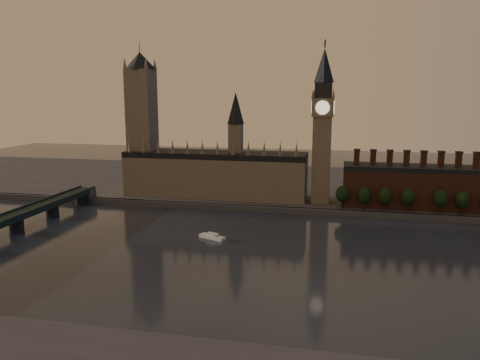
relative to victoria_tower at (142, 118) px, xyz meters
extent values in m
plane|color=black|center=(120.00, -115.00, -59.09)|extent=(900.00, 900.00, 0.00)
cube|color=#4B4B51|center=(120.00, -25.00, -57.09)|extent=(900.00, 4.00, 4.00)
cube|color=#4B4B51|center=(120.00, 65.00, -57.09)|extent=(900.00, 180.00, 4.00)
cube|color=#796C56|center=(55.00, 0.00, -41.09)|extent=(130.00, 30.00, 28.00)
cube|color=black|center=(55.00, 0.00, -25.09)|extent=(130.00, 30.00, 4.00)
cube|color=#796C56|center=(70.00, 0.00, -15.09)|extent=(9.00, 9.00, 24.00)
cone|color=black|center=(70.00, 0.00, 7.91)|extent=(12.00, 12.00, 22.00)
cone|color=#796C56|center=(-4.00, -14.00, -18.09)|extent=(2.60, 2.60, 10.00)
cone|color=#796C56|center=(6.73, -14.00, -18.09)|extent=(2.60, 2.60, 10.00)
cone|color=#796C56|center=(17.45, -14.00, -18.09)|extent=(2.60, 2.60, 10.00)
cone|color=#796C56|center=(28.18, -14.00, -18.09)|extent=(2.60, 2.60, 10.00)
cone|color=#796C56|center=(38.91, -14.00, -18.09)|extent=(2.60, 2.60, 10.00)
cone|color=#796C56|center=(49.64, -14.00, -18.09)|extent=(2.60, 2.60, 10.00)
cone|color=#796C56|center=(60.36, -14.00, -18.09)|extent=(2.60, 2.60, 10.00)
cone|color=#796C56|center=(71.09, -14.00, -18.09)|extent=(2.60, 2.60, 10.00)
cone|color=#796C56|center=(81.82, -14.00, -18.09)|extent=(2.60, 2.60, 10.00)
cone|color=#796C56|center=(92.55, -14.00, -18.09)|extent=(2.60, 2.60, 10.00)
cone|color=#796C56|center=(103.27, -14.00, -18.09)|extent=(2.60, 2.60, 10.00)
cone|color=#796C56|center=(114.00, -14.00, -18.09)|extent=(2.60, 2.60, 10.00)
cube|color=#796C56|center=(0.00, 0.00, -10.09)|extent=(18.00, 18.00, 90.00)
cone|color=black|center=(0.00, 0.00, 40.91)|extent=(24.00, 24.00, 12.00)
cylinder|color=#232326|center=(0.00, 0.00, 46.91)|extent=(0.50, 0.50, 12.00)
cone|color=#796C56|center=(-8.00, -8.00, 38.91)|extent=(3.00, 3.00, 8.00)
cone|color=#796C56|center=(8.00, -8.00, 38.91)|extent=(3.00, 3.00, 8.00)
cone|color=#796C56|center=(-8.00, 8.00, 38.91)|extent=(3.00, 3.00, 8.00)
cone|color=#796C56|center=(8.00, 8.00, 38.91)|extent=(3.00, 3.00, 8.00)
cube|color=#796C56|center=(130.00, -5.00, -26.09)|extent=(12.00, 12.00, 58.00)
cube|color=#796C56|center=(130.00, -5.00, 8.91)|extent=(14.00, 14.00, 12.00)
cube|color=#232326|center=(130.00, -5.00, 19.91)|extent=(11.00, 11.00, 10.00)
cone|color=black|center=(130.00, -5.00, 35.91)|extent=(13.00, 13.00, 22.00)
cylinder|color=#232326|center=(130.00, -5.00, 49.41)|extent=(1.00, 1.00, 5.00)
cylinder|color=#F5E3B5|center=(130.00, -12.20, 8.91)|extent=(9.00, 0.50, 9.00)
cylinder|color=#F5E3B5|center=(130.00, 2.20, 8.91)|extent=(9.00, 0.50, 9.00)
cylinder|color=#F5E3B5|center=(122.80, -5.00, 8.91)|extent=(0.50, 9.00, 9.00)
cylinder|color=#F5E3B5|center=(137.20, -5.00, 8.91)|extent=(0.50, 9.00, 9.00)
cone|color=#796C56|center=(123.50, -11.50, 17.91)|extent=(2.00, 2.00, 6.00)
cone|color=#796C56|center=(136.50, -11.50, 17.91)|extent=(2.00, 2.00, 6.00)
cone|color=#796C56|center=(123.50, 1.50, 17.91)|extent=(2.00, 2.00, 6.00)
cone|color=#796C56|center=(136.50, 1.50, 17.91)|extent=(2.00, 2.00, 6.00)
cube|color=brown|center=(200.00, -5.00, -43.09)|extent=(110.00, 25.00, 24.00)
cube|color=black|center=(200.00, -5.00, -29.59)|extent=(110.00, 25.00, 3.00)
cube|color=brown|center=(153.00, -5.00, -23.59)|extent=(3.50, 3.50, 9.00)
cube|color=#232326|center=(153.00, -5.00, -18.59)|extent=(4.20, 4.20, 1.00)
cube|color=brown|center=(163.44, -5.00, -23.59)|extent=(3.50, 3.50, 9.00)
cube|color=#232326|center=(163.44, -5.00, -18.59)|extent=(4.20, 4.20, 1.00)
cube|color=brown|center=(173.89, -5.00, -23.59)|extent=(3.50, 3.50, 9.00)
cube|color=#232326|center=(173.89, -5.00, -18.59)|extent=(4.20, 4.20, 1.00)
cube|color=brown|center=(184.33, -5.00, -23.59)|extent=(3.50, 3.50, 9.00)
cube|color=#232326|center=(184.33, -5.00, -18.59)|extent=(4.20, 4.20, 1.00)
cube|color=brown|center=(194.78, -5.00, -23.59)|extent=(3.50, 3.50, 9.00)
cube|color=#232326|center=(194.78, -5.00, -18.59)|extent=(4.20, 4.20, 1.00)
cube|color=brown|center=(205.22, -5.00, -23.59)|extent=(3.50, 3.50, 9.00)
cube|color=#232326|center=(205.22, -5.00, -18.59)|extent=(4.20, 4.20, 1.00)
cube|color=brown|center=(215.67, -5.00, -23.59)|extent=(3.50, 3.50, 9.00)
cube|color=#232326|center=(215.67, -5.00, -18.59)|extent=(4.20, 4.20, 1.00)
cube|color=brown|center=(226.11, -5.00, -23.59)|extent=(3.50, 3.50, 9.00)
cube|color=#232326|center=(226.11, -5.00, -18.59)|extent=(4.20, 4.20, 1.00)
cylinder|color=black|center=(144.59, -19.75, -52.09)|extent=(0.80, 0.80, 6.00)
ellipsoid|color=black|center=(144.59, -19.75, -45.59)|extent=(8.60, 8.60, 10.75)
cylinder|color=black|center=(158.08, -20.07, -52.09)|extent=(0.80, 0.80, 6.00)
ellipsoid|color=black|center=(158.08, -20.07, -45.59)|extent=(8.60, 8.60, 10.75)
cylinder|color=black|center=(170.74, -20.88, -52.09)|extent=(0.80, 0.80, 6.00)
ellipsoid|color=black|center=(170.74, -20.88, -45.59)|extent=(8.60, 8.60, 10.75)
cylinder|color=black|center=(184.39, -20.95, -52.09)|extent=(0.80, 0.80, 6.00)
ellipsoid|color=black|center=(184.39, -20.95, -45.59)|extent=(8.60, 8.60, 10.75)
cylinder|color=black|center=(203.65, -20.58, -52.09)|extent=(0.80, 0.80, 6.00)
ellipsoid|color=black|center=(203.65, -20.58, -45.59)|extent=(8.60, 8.60, 10.75)
cylinder|color=black|center=(216.01, -21.25, -52.09)|extent=(0.80, 0.80, 6.00)
ellipsoid|color=black|center=(216.01, -21.25, -45.59)|extent=(8.60, 8.60, 10.75)
cube|color=#4B4B51|center=(-35.00, -25.00, -52.09)|extent=(14.00, 8.00, 6.00)
cylinder|color=#232326|center=(-35.00, -98.00, -55.21)|extent=(8.00, 8.00, 7.75)
cylinder|color=#232326|center=(-35.00, -64.00, -55.21)|extent=(8.00, 8.00, 7.75)
cylinder|color=#232326|center=(-35.00, -30.00, -55.21)|extent=(8.00, 8.00, 7.75)
cube|color=silver|center=(76.32, -87.12, -58.22)|extent=(15.67, 9.86, 1.73)
cube|color=silver|center=(76.32, -87.12, -56.70)|extent=(7.25, 5.51, 1.30)
camera|label=1|loc=(141.23, -320.36, 17.75)|focal=35.00mm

